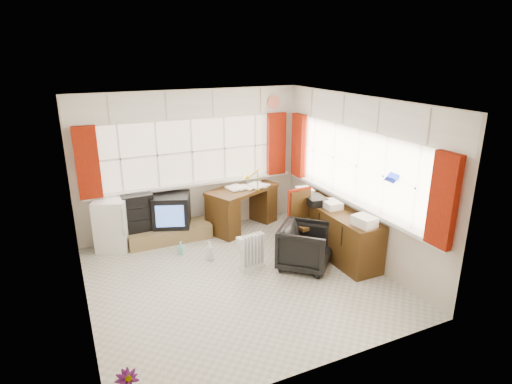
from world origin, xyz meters
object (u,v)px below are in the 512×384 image
at_px(radiator, 252,255).
at_px(desk, 242,205).
at_px(office_chair, 305,247).
at_px(credenza, 332,229).
at_px(crt_tv, 172,210).
at_px(task_chair, 302,219).
at_px(mini_fridge, 113,224).
at_px(tv_bench, 169,233).
at_px(desk_lamp, 257,176).

bearing_deg(radiator, desk, 71.55).
bearing_deg(office_chair, credenza, -22.41).
bearing_deg(radiator, crt_tv, 116.32).
height_order(office_chair, crt_tv, crt_tv).
height_order(task_chair, crt_tv, task_chair).
bearing_deg(crt_tv, task_chair, -36.21).
bearing_deg(mini_fridge, task_chair, -26.10).
bearing_deg(tv_bench, credenza, -33.70).
distance_m(task_chair, radiator, 1.09).
bearing_deg(desk_lamp, tv_bench, 171.68).
bearing_deg(mini_fridge, tv_bench, -5.10).
bearing_deg(crt_tv, desk, -1.82).
height_order(task_chair, tv_bench, task_chair).
relative_size(desk, crt_tv, 1.94).
distance_m(tv_bench, mini_fridge, 0.95).
distance_m(tv_bench, crt_tv, 0.41).
distance_m(desk_lamp, task_chair, 1.19).
xyz_separation_m(radiator, credenza, (1.42, 0.02, 0.16)).
xyz_separation_m(desk, desk_lamp, (0.20, -0.23, 0.60)).
relative_size(desk, task_chair, 1.43).
height_order(desk_lamp, task_chair, desk_lamp).
bearing_deg(desk_lamp, mini_fridge, 172.85).
distance_m(task_chair, office_chair, 0.63).
distance_m(desk, task_chair, 1.37).
xyz_separation_m(credenza, tv_bench, (-2.28, 1.52, -0.26)).
relative_size(crt_tv, mini_fridge, 0.88).
height_order(credenza, tv_bench, credenza).
bearing_deg(desk_lamp, credenza, -61.13).
distance_m(radiator, tv_bench, 1.77).
height_order(credenza, mini_fridge, mini_fridge).
bearing_deg(credenza, tv_bench, 146.30).
distance_m(desk_lamp, office_chair, 1.73).
xyz_separation_m(tv_bench, mini_fridge, (-0.89, 0.08, 0.30)).
distance_m(desk, mini_fridge, 2.27).
distance_m(office_chair, crt_tv, 2.41).
bearing_deg(radiator, task_chair, 14.72).
distance_m(office_chair, radiator, 0.80).
height_order(desk, office_chair, desk).
distance_m(radiator, crt_tv, 1.79).
height_order(crt_tv, mini_fridge, mini_fridge).
xyz_separation_m(desk_lamp, radiator, (-0.71, -1.31, -0.80)).
xyz_separation_m(office_chair, mini_fridge, (-2.50, 1.89, 0.09)).
relative_size(office_chair, crt_tv, 0.98).
bearing_deg(crt_tv, mini_fridge, 177.55).
relative_size(task_chair, radiator, 1.83).
xyz_separation_m(desk_lamp, office_chair, (0.04, -1.58, -0.69)).
bearing_deg(desk, desk_lamp, -49.14).
bearing_deg(desk, mini_fridge, 177.91).
xyz_separation_m(task_chair, credenza, (0.41, -0.25, -0.15)).
xyz_separation_m(desk, credenza, (0.91, -1.52, -0.04)).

